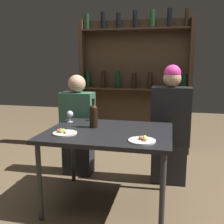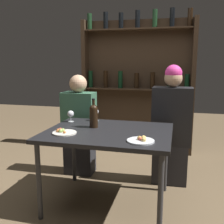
{
  "view_description": "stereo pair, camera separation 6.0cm",
  "coord_description": "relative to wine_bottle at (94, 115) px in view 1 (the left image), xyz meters",
  "views": [
    {
      "loc": [
        0.54,
        -2.27,
        1.35
      ],
      "look_at": [
        0.0,
        0.14,
        0.88
      ],
      "focal_mm": 42.0,
      "sensor_mm": 36.0,
      "label": 1
    },
    {
      "loc": [
        0.6,
        -2.26,
        1.35
      ],
      "look_at": [
        0.0,
        0.14,
        0.88
      ],
      "focal_mm": 42.0,
      "sensor_mm": 36.0,
      "label": 2
    }
  ],
  "objects": [
    {
      "name": "seated_person_right",
      "position": [
        0.72,
        0.53,
        -0.22
      ],
      "size": [
        0.43,
        0.22,
        1.32
      ],
      "color": "#26262B",
      "rests_on": "ground_plane"
    },
    {
      "name": "wine_bottle",
      "position": [
        0.0,
        0.0,
        0.0
      ],
      "size": [
        0.08,
        0.08,
        0.28
      ],
      "color": "black",
      "rests_on": "dining_table"
    },
    {
      "name": "ground_plane",
      "position": [
        0.17,
        -0.09,
        -0.85
      ],
      "size": [
        10.0,
        10.0,
        0.0
      ],
      "primitive_type": "plane",
      "color": "brown"
    },
    {
      "name": "wine_glass_1",
      "position": [
        -0.31,
        0.17,
        -0.04
      ],
      "size": [
        0.07,
        0.07,
        0.12
      ],
      "color": "silver",
      "rests_on": "dining_table"
    },
    {
      "name": "dining_table",
      "position": [
        0.17,
        -0.09,
        -0.19
      ],
      "size": [
        1.14,
        0.9,
        0.73
      ],
      "color": "black",
      "rests_on": "ground_plane"
    },
    {
      "name": "wine_rack_wall",
      "position": [
        0.17,
        1.61,
        0.22
      ],
      "size": [
        1.68,
        0.21,
        2.08
      ],
      "color": "#38281C",
      "rests_on": "ground_plane"
    },
    {
      "name": "seated_person_left",
      "position": [
        -0.36,
        0.53,
        -0.28
      ],
      "size": [
        0.39,
        0.22,
        1.2
      ],
      "color": "#26262B",
      "rests_on": "ground_plane"
    },
    {
      "name": "wine_glass_0",
      "position": [
        -0.07,
        0.29,
        -0.03
      ],
      "size": [
        0.06,
        0.06,
        0.13
      ],
      "color": "silver",
      "rests_on": "dining_table"
    },
    {
      "name": "food_plate_1",
      "position": [
        -0.19,
        -0.28,
        -0.11
      ],
      "size": [
        0.21,
        0.21,
        0.05
      ],
      "color": "silver",
      "rests_on": "dining_table"
    },
    {
      "name": "food_plate_0",
      "position": [
        0.51,
        -0.35,
        -0.11
      ],
      "size": [
        0.22,
        0.22,
        0.05
      ],
      "color": "silver",
      "rests_on": "dining_table"
    }
  ]
}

